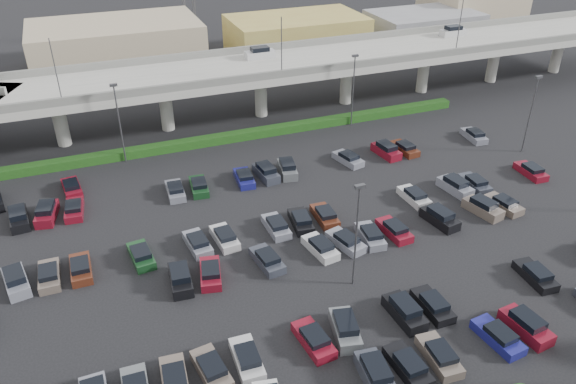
{
  "coord_description": "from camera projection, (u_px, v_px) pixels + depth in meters",
  "views": [
    {
      "loc": [
        -19.77,
        -42.67,
        32.92
      ],
      "look_at": [
        -0.77,
        6.16,
        2.0
      ],
      "focal_mm": 35.0,
      "sensor_mm": 36.0,
      "label": 1
    }
  ],
  "objects": [
    {
      "name": "parked_cars",
      "position": [
        308.0,
        263.0,
        52.35
      ],
      "size": [
        63.03,
        41.65,
        1.67
      ],
      "color": "slate",
      "rests_on": "ground"
    },
    {
      "name": "light_poles",
      "position": [
        271.0,
        181.0,
        54.3
      ],
      "size": [
        66.9,
        48.38,
        10.3
      ],
      "color": "#434448",
      "rests_on": "ground"
    },
    {
      "name": "hedge",
      "position": [
        243.0,
        135.0,
        76.94
      ],
      "size": [
        66.0,
        1.6,
        1.1
      ],
      "primitive_type": "cube",
      "color": "#133810",
      "rests_on": "ground"
    },
    {
      "name": "distant_buildings",
      "position": [
        247.0,
        36.0,
        108.73
      ],
      "size": [
        138.0,
        24.0,
        9.0
      ],
      "color": "gray",
      "rests_on": "ground"
    },
    {
      "name": "overpass",
      "position": [
        226.0,
        74.0,
        79.25
      ],
      "size": [
        150.0,
        13.0,
        15.8
      ],
      "color": "#9A9B92",
      "rests_on": "ground"
    },
    {
      "name": "ground",
      "position": [
        317.0,
        236.0,
        57.15
      ],
      "size": [
        280.0,
        280.0,
        0.0
      ],
      "primitive_type": "plane",
      "color": "black"
    }
  ]
}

